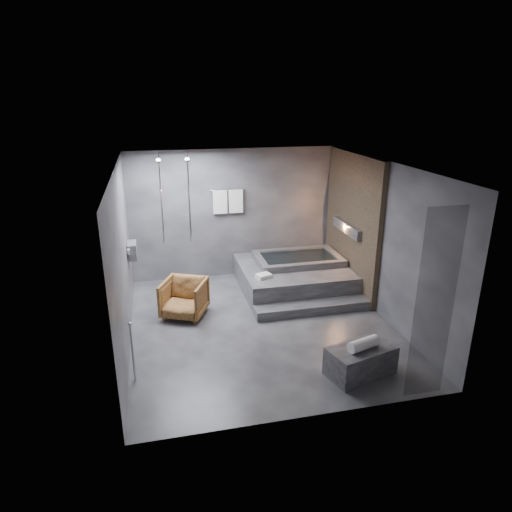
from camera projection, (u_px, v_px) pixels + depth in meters
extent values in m
plane|color=#2B2B2D|center=(261.00, 325.00, 8.10)|extent=(5.00, 5.00, 0.00)
cube|color=#48484A|center=(262.00, 166.00, 7.16)|extent=(4.50, 5.00, 0.04)
cube|color=#343539|center=(234.00, 214.00, 9.92)|extent=(4.50, 0.04, 2.80)
cube|color=#343539|center=(312.00, 318.00, 5.34)|extent=(4.50, 0.04, 2.80)
cube|color=#343539|center=(122.00, 261.00, 7.15)|extent=(0.04, 5.00, 2.80)
cube|color=#343539|center=(384.00, 241.00, 8.11)|extent=(0.04, 5.00, 2.80)
cube|color=#886C4F|center=(352.00, 223.00, 9.24)|extent=(0.10, 2.40, 2.78)
cube|color=#FF9938|center=(348.00, 228.00, 9.26)|extent=(0.14, 1.20, 0.20)
cube|color=slate|center=(132.00, 250.00, 8.56)|extent=(0.16, 0.42, 0.30)
imported|color=beige|center=(133.00, 254.00, 8.48)|extent=(0.08, 0.08, 0.21)
imported|color=beige|center=(133.00, 252.00, 8.67)|extent=(0.07, 0.07, 0.15)
cylinder|color=silver|center=(189.00, 198.00, 9.13)|extent=(0.04, 0.04, 1.80)
cylinder|color=silver|center=(161.00, 199.00, 9.01)|extent=(0.04, 0.04, 1.80)
cylinder|color=silver|center=(228.00, 190.00, 9.65)|extent=(0.75, 0.02, 0.02)
cube|color=white|center=(220.00, 202.00, 9.68)|extent=(0.30, 0.06, 0.50)
cube|color=white|center=(236.00, 201.00, 9.75)|extent=(0.30, 0.06, 0.50)
cylinder|color=silver|center=(133.00, 353.00, 6.39)|extent=(0.04, 0.04, 0.90)
cube|color=black|center=(434.00, 306.00, 5.75)|extent=(0.55, 0.01, 2.60)
cube|color=#303032|center=(294.00, 277.00, 9.57)|extent=(2.20, 2.00, 0.50)
cube|color=#303032|center=(312.00, 308.00, 8.54)|extent=(2.20, 0.36, 0.18)
cube|color=#2D2D2F|center=(360.00, 361.00, 6.63)|extent=(1.07, 0.77, 0.44)
imported|color=#4A2C12|center=(184.00, 298.00, 8.34)|extent=(0.99, 1.00, 0.70)
cylinder|color=white|center=(363.00, 344.00, 6.48)|extent=(0.50, 0.30, 0.17)
cube|color=silver|center=(264.00, 276.00, 8.85)|extent=(0.33, 0.29, 0.07)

